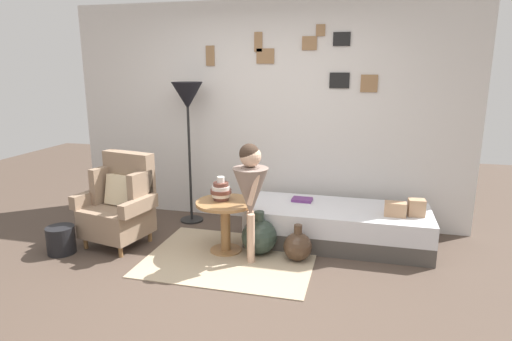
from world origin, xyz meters
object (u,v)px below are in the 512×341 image
at_px(side_table, 225,216).
at_px(magazine_basket, 61,240).
at_px(daybed, 338,225).
at_px(person_child, 251,187).
at_px(book_on_daybed, 302,200).
at_px(demijohn_far, 298,246).
at_px(vase_striped, 221,191).
at_px(floor_lamp, 188,102).
at_px(demijohn_near, 259,236).
at_px(armchair, 121,204).

height_order(side_table, magazine_basket, side_table).
bearing_deg(daybed, person_child, -140.13).
height_order(book_on_daybed, magazine_basket, book_on_daybed).
xyz_separation_m(person_child, demijohn_far, (0.44, 0.13, -0.61)).
distance_m(side_table, demijohn_far, 0.79).
bearing_deg(book_on_daybed, side_table, -137.04).
bearing_deg(magazine_basket, vase_striped, 17.77).
height_order(floor_lamp, demijohn_far, floor_lamp).
xyz_separation_m(person_child, demijohn_near, (0.04, 0.19, -0.57)).
xyz_separation_m(armchair, side_table, (1.15, 0.06, -0.05)).
xyz_separation_m(armchair, vase_striped, (1.09, 0.10, 0.20)).
xyz_separation_m(vase_striped, book_on_daybed, (0.74, 0.60, -0.22)).
height_order(side_table, person_child, person_child).
height_order(side_table, demijohn_far, side_table).
distance_m(vase_striped, person_child, 0.43).
relative_size(vase_striped, floor_lamp, 0.14).
xyz_separation_m(daybed, side_table, (-1.10, -0.51, 0.19)).
bearing_deg(floor_lamp, side_table, -47.67).
bearing_deg(floor_lamp, armchair, -119.04).
bearing_deg(book_on_daybed, demijohn_far, -84.70).
relative_size(demijohn_near, demijohn_far, 1.22).
height_order(vase_striped, floor_lamp, floor_lamp).
height_order(daybed, magazine_basket, daybed).
distance_m(floor_lamp, person_child, 1.53).
bearing_deg(book_on_daybed, demijohn_near, -119.36).
height_order(demijohn_near, demijohn_far, demijohn_near).
xyz_separation_m(demijohn_near, magazine_basket, (-1.96, -0.49, -0.05)).
bearing_deg(book_on_daybed, person_child, -115.65).
xyz_separation_m(person_child, book_on_daybed, (0.38, 0.79, -0.34)).
bearing_deg(magazine_basket, side_table, 15.76).
xyz_separation_m(person_child, magazine_basket, (-1.92, -0.30, -0.61)).
bearing_deg(side_table, floor_lamp, 132.33).
bearing_deg(armchair, daybed, 14.10).
xyz_separation_m(side_table, magazine_basket, (-1.61, -0.46, -0.25)).
xyz_separation_m(armchair, book_on_daybed, (1.84, 0.70, -0.02)).
height_order(person_child, book_on_daybed, person_child).
height_order(vase_striped, person_child, person_child).
relative_size(vase_striped, demijohn_far, 0.66).
relative_size(vase_striped, person_child, 0.21).
bearing_deg(side_table, person_child, -26.58).
relative_size(armchair, daybed, 0.51).
relative_size(armchair, demijohn_far, 2.63).
bearing_deg(side_table, demijohn_near, 5.46).
distance_m(demijohn_far, magazine_basket, 2.40).
relative_size(book_on_daybed, demijohn_near, 0.49).
xyz_separation_m(side_table, demijohn_far, (0.75, -0.03, -0.24)).
distance_m(daybed, demijohn_far, 0.64).
xyz_separation_m(armchair, demijohn_near, (1.50, 0.09, -0.25)).
relative_size(daybed, demijohn_near, 4.24).
bearing_deg(magazine_basket, daybed, 19.54).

